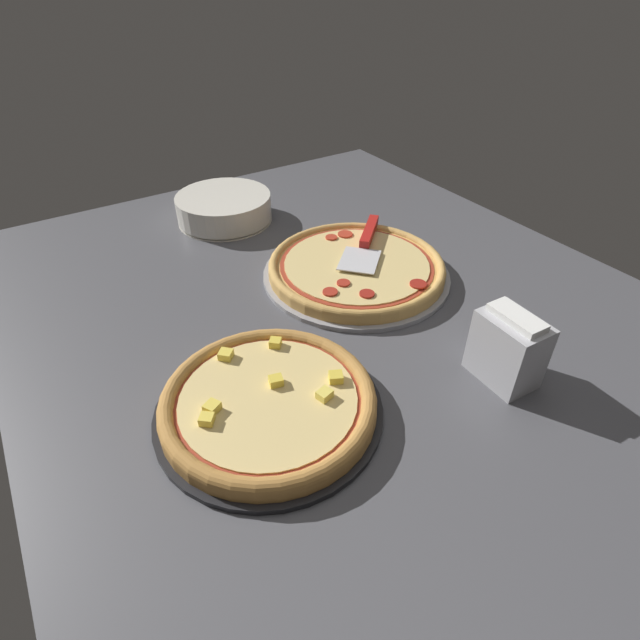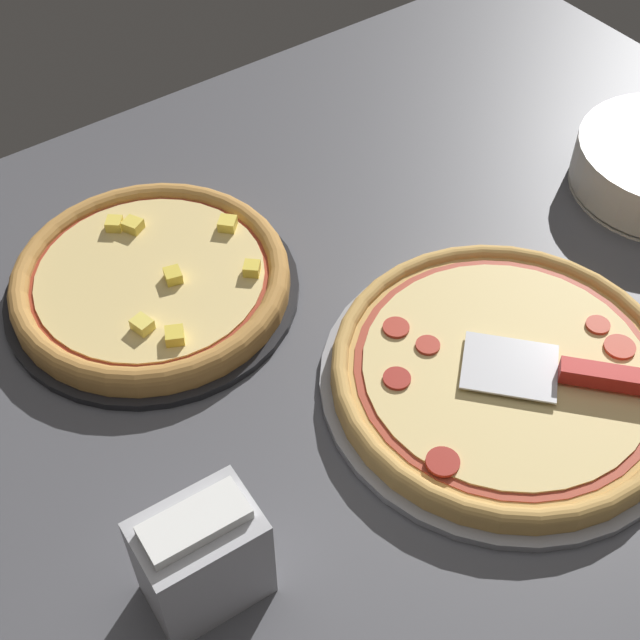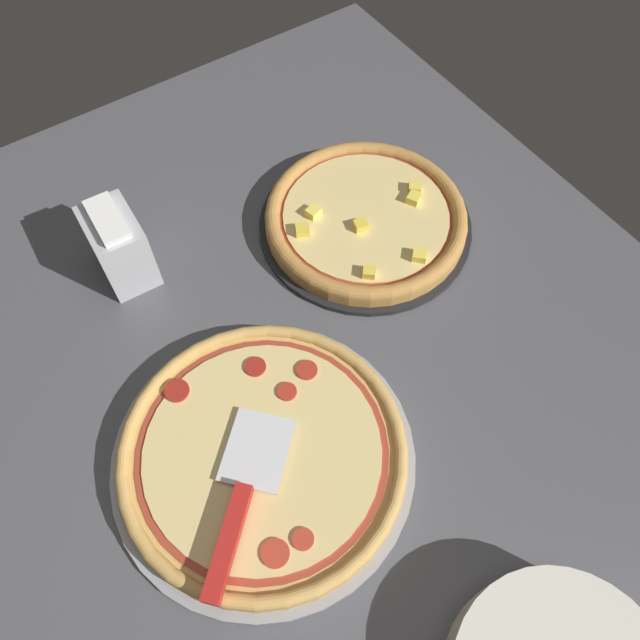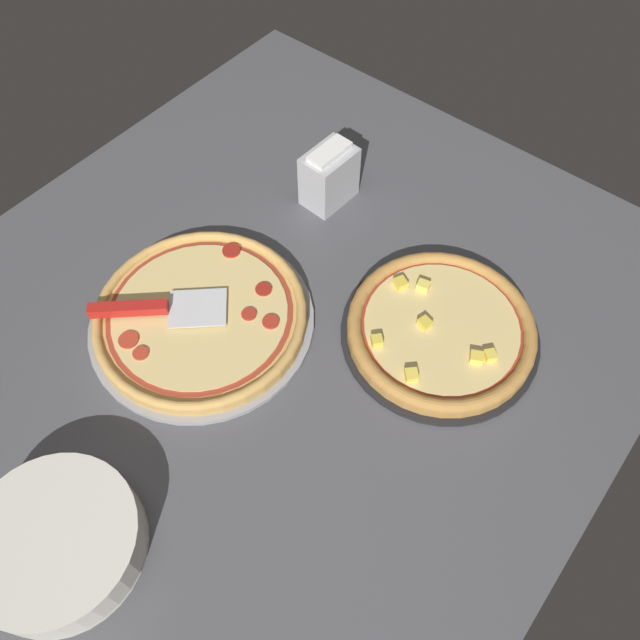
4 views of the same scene
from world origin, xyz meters
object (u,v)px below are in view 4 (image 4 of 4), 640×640
object	(u,v)px
serving_spatula	(145,308)
napkin_holder	(329,176)
pizza_back	(441,328)
pizza_front	(201,315)
plate_stack	(58,543)

from	to	relation	value
serving_spatula	napkin_holder	xyz separation A→B (cm)	(-45.31, 5.61, 1.62)
pizza_back	serving_spatula	distance (cm)	52.82
pizza_front	pizza_back	world-z (taller)	pizza_back
serving_spatula	plate_stack	bearing A→B (deg)	29.57
pizza_front	napkin_holder	size ratio (longest dim) A/B	2.93
pizza_back	napkin_holder	world-z (taller)	napkin_holder
pizza_front	plate_stack	bearing A→B (deg)	17.13
plate_stack	napkin_holder	world-z (taller)	napkin_holder
plate_stack	napkin_holder	distance (cm)	82.01
plate_stack	napkin_holder	bearing A→B (deg)	-169.84
pizza_front	napkin_holder	xyz separation A→B (cm)	(-39.29, -1.71, 3.78)
pizza_back	plate_stack	distance (cm)	70.22
pizza_back	plate_stack	bearing A→B (deg)	-18.73
pizza_front	serving_spatula	xyz separation A→B (cm)	(6.02, -7.31, 2.16)
pizza_front	serving_spatula	size ratio (longest dim) A/B	1.81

